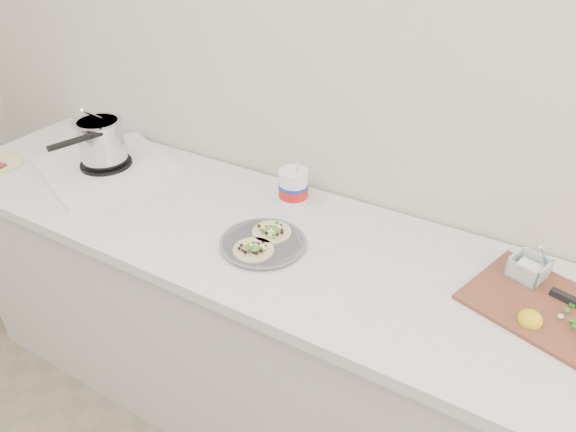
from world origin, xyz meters
The scene contains 5 objects.
counter centered at (0.00, 1.43, 0.45)m, with size 2.44×0.66×0.90m.
stove centered at (-0.68, 1.47, 0.98)m, with size 0.61×0.59×0.23m.
taco_plate centered at (0.11, 1.35, 0.92)m, with size 0.26×0.26×0.04m.
tub centered at (0.07, 1.62, 0.97)m, with size 0.10×0.10×0.23m.
cutboard centered at (0.92, 1.50, 0.92)m, with size 0.49×0.41×0.07m.
Camera 1 is at (0.82, 0.31, 1.83)m, focal length 32.00 mm.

